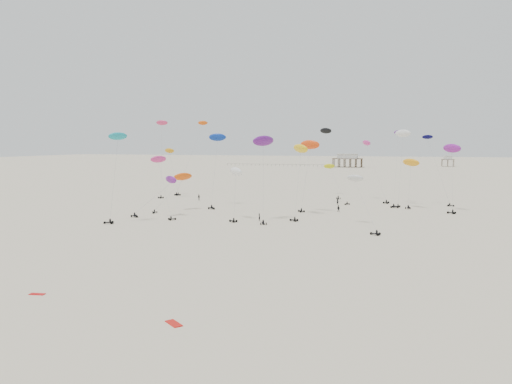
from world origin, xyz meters
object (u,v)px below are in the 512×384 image
(pavilion_main, at_px, (347,161))
(rig_9, at_px, (115,163))
(pavilion_small, at_px, (448,162))
(spectator_0, at_px, (259,221))
(rig_0, at_px, (328,145))
(rig_4, at_px, (180,180))

(pavilion_main, xyz_separation_m, rig_9, (-20.10, -268.41, 8.86))
(pavilion_small, distance_m, spectator_0, 293.77)
(spectator_0, bearing_deg, pavilion_main, -30.07)
(pavilion_main, bearing_deg, spectator_0, -87.90)
(spectator_0, bearing_deg, pavilion_small, -44.06)
(rig_0, bearing_deg, rig_9, 60.93)
(rig_0, distance_m, rig_4, 56.96)
(pavilion_main, distance_m, rig_4, 246.04)
(pavilion_main, relative_size, rig_0, 0.86)
(pavilion_small, bearing_deg, pavilion_main, -156.80)
(rig_4, relative_size, rig_9, 0.61)
(pavilion_main, xyz_separation_m, rig_4, (-15.64, -245.52, 3.55))
(pavilion_main, distance_m, rig_0, 199.97)
(rig_0, relative_size, rig_9, 1.22)
(pavilion_small, xyz_separation_m, rig_9, (-90.10, -298.41, 9.59))
(pavilion_main, distance_m, rig_9, 269.30)
(rig_9, bearing_deg, rig_4, -33.35)
(rig_0, bearing_deg, pavilion_main, -87.14)
(rig_9, bearing_deg, pavilion_main, -26.61)
(rig_0, xyz_separation_m, rig_4, (-31.50, -46.58, -9.11))
(spectator_0, bearing_deg, rig_9, 78.24)
(rig_9, bearing_deg, spectator_0, -91.93)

